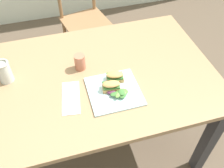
{
  "coord_description": "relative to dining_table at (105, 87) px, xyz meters",
  "views": [
    {
      "loc": [
        -0.28,
        -0.99,
        1.76
      ],
      "look_at": [
        -0.03,
        -0.09,
        0.76
      ],
      "focal_mm": 40.23,
      "sensor_mm": 36.0,
      "label": 1
    }
  ],
  "objects": [
    {
      "name": "dining_table",
      "position": [
        0.0,
        0.0,
        0.0
      ],
      "size": [
        1.28,
        0.92,
        0.74
      ],
      "color": "#997551",
      "rests_on": "ground"
    },
    {
      "name": "ground_plane",
      "position": [
        0.04,
        -0.02,
        -0.62
      ],
      "size": [
        7.94,
        7.94,
        0.0
      ],
      "primitive_type": "plane",
      "color": "brown"
    },
    {
      "name": "chair_wooden_far",
      "position": [
        0.07,
        1.03,
        -0.17
      ],
      "size": [
        0.48,
        0.48,
        0.87
      ],
      "color": "#8E6642",
      "rests_on": "ground"
    },
    {
      "name": "salad_mixed_greens",
      "position": [
        0.03,
        -0.19,
        0.14
      ],
      "size": [
        0.13,
        0.1,
        0.03
      ],
      "color": "#602D47",
      "rests_on": "plate_lunch"
    },
    {
      "name": "fork_on_napkin",
      "position": [
        -0.22,
        -0.11,
        0.12
      ],
      "size": [
        0.05,
        0.19,
        0.0
      ],
      "color": "silver",
      "rests_on": "napkin_folded"
    },
    {
      "name": "sandwich_half_front",
      "position": [
        0.0,
        -0.14,
        0.16
      ],
      "size": [
        0.1,
        0.07,
        0.06
      ],
      "color": "tan",
      "rests_on": "plate_lunch"
    },
    {
      "name": "sandwich_half_back",
      "position": [
        0.04,
        -0.08,
        0.16
      ],
      "size": [
        0.1,
        0.07,
        0.06
      ],
      "color": "tan",
      "rests_on": "plate_lunch"
    },
    {
      "name": "napkin_folded",
      "position": [
        -0.22,
        -0.13,
        0.12
      ],
      "size": [
        0.13,
        0.24,
        0.0
      ],
      "primitive_type": "cube",
      "rotation": [
        0.0,
        0.0,
        -0.15
      ],
      "color": "white",
      "rests_on": "dining_table"
    },
    {
      "name": "mason_jar_iced_tea",
      "position": [
        -0.54,
        0.1,
        0.18
      ],
      "size": [
        0.08,
        0.08,
        0.13
      ],
      "color": "#C67528",
      "rests_on": "dining_table"
    },
    {
      "name": "cup_extra_side",
      "position": [
        -0.12,
        0.08,
        0.17
      ],
      "size": [
        0.06,
        0.06,
        0.1
      ],
      "primitive_type": "cylinder",
      "color": "#B2664C",
      "rests_on": "dining_table"
    },
    {
      "name": "plate_lunch",
      "position": [
        0.01,
        -0.15,
        0.12
      ],
      "size": [
        0.28,
        0.28,
        0.01
      ],
      "primitive_type": "cube",
      "color": "silver",
      "rests_on": "dining_table"
    }
  ]
}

